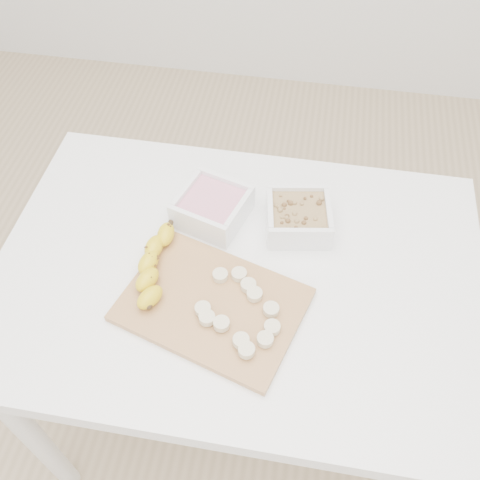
% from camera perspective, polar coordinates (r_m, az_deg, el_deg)
% --- Properties ---
extents(ground, '(3.50, 3.50, 0.00)m').
position_cam_1_polar(ground, '(1.76, -0.17, -17.45)').
color(ground, '#C6AD89').
rests_on(ground, ground).
extents(table, '(1.00, 0.70, 0.75)m').
position_cam_1_polar(table, '(1.17, -0.25, -5.88)').
color(table, white).
rests_on(table, ground).
extents(bowl_yogurt, '(0.17, 0.17, 0.06)m').
position_cam_1_polar(bowl_yogurt, '(1.16, -2.96, 3.59)').
color(bowl_yogurt, white).
rests_on(bowl_yogurt, table).
extents(bowl_granola, '(0.15, 0.15, 0.06)m').
position_cam_1_polar(bowl_granola, '(1.15, 6.25, 2.47)').
color(bowl_granola, white).
rests_on(bowl_granola, table).
extents(cutting_board, '(0.39, 0.33, 0.01)m').
position_cam_1_polar(cutting_board, '(1.04, -2.97, -6.89)').
color(cutting_board, '#AE7F4C').
rests_on(cutting_board, table).
extents(banana, '(0.08, 0.21, 0.03)m').
position_cam_1_polar(banana, '(1.07, -9.14, -2.76)').
color(banana, gold).
rests_on(banana, cutting_board).
extents(banana_slices, '(0.16, 0.19, 0.02)m').
position_cam_1_polar(banana_slices, '(1.01, 0.07, -7.63)').
color(banana_slices, beige).
rests_on(banana_slices, cutting_board).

